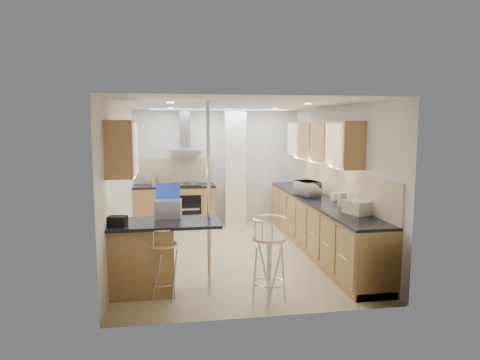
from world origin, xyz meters
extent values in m
plane|color=#D2B98C|center=(0.00, 0.00, 0.00)|extent=(4.80, 4.80, 0.00)
cube|color=silver|center=(0.00, 2.40, 1.25)|extent=(3.60, 0.04, 2.50)
cube|color=silver|center=(0.00, -2.40, 1.25)|extent=(3.60, 0.04, 2.50)
cube|color=silver|center=(-1.80, 0.00, 1.25)|extent=(0.04, 4.80, 2.50)
cube|color=silver|center=(1.80, 0.00, 1.25)|extent=(0.04, 4.80, 2.50)
cube|color=white|center=(0.00, 0.00, 2.50)|extent=(3.60, 4.80, 0.02)
cube|color=#A07A40|center=(1.63, 0.40, 1.88)|extent=(0.34, 3.00, 0.72)
cube|color=#A07A40|center=(-1.63, -1.35, 1.88)|extent=(0.34, 0.62, 0.72)
cube|color=beige|center=(1.79, 0.00, 1.18)|extent=(0.03, 4.40, 0.56)
cube|color=beige|center=(-0.95, 2.38, 1.18)|extent=(1.70, 0.03, 0.56)
cube|color=white|center=(0.35, 2.20, 1.25)|extent=(0.45, 0.40, 2.50)
cube|color=#ADB0B2|center=(-0.70, 2.15, 1.62)|extent=(0.62, 0.48, 0.08)
cube|color=#ADB0B2|center=(-0.70, 2.29, 2.06)|extent=(0.22, 0.20, 0.88)
cylinder|color=silver|center=(-0.53, -1.45, 1.25)|extent=(0.05, 0.05, 2.50)
cube|color=black|center=(-0.70, 1.79, 0.45)|extent=(0.58, 0.02, 0.58)
cube|color=black|center=(-0.70, 2.10, 0.93)|extent=(0.58, 0.50, 0.02)
cube|color=tan|center=(0.00, 1.80, 2.48)|extent=(2.80, 0.35, 0.02)
cube|color=#A07A40|center=(1.50, 0.00, 0.44)|extent=(0.60, 4.40, 0.88)
cube|color=black|center=(1.50, 0.00, 0.90)|extent=(0.63, 4.40, 0.04)
cube|color=#A07A40|center=(-0.95, 2.10, 0.44)|extent=(1.70, 0.60, 0.88)
cube|color=black|center=(-0.95, 2.10, 0.90)|extent=(1.70, 0.63, 0.04)
cube|color=#A07A40|center=(-1.12, -1.45, 0.45)|extent=(1.35, 0.62, 0.90)
cube|color=black|center=(-1.12, -1.45, 0.92)|extent=(1.47, 0.72, 0.04)
imported|color=silver|center=(1.39, 0.30, 1.05)|extent=(0.41, 0.54, 0.27)
cube|color=#9EA0A5|center=(-1.06, -1.20, 1.06)|extent=(0.37, 0.29, 0.24)
cube|color=black|center=(-1.68, -1.59, 1.00)|extent=(0.25, 0.20, 0.12)
cylinder|color=beige|center=(1.63, 0.63, 1.01)|extent=(0.15, 0.15, 0.18)
cylinder|color=beige|center=(1.63, 1.49, 0.99)|extent=(0.12, 0.12, 0.14)
cylinder|color=#BFBF99|center=(1.63, -0.69, 1.03)|extent=(0.18, 0.18, 0.21)
cylinder|color=silver|center=(1.68, -0.19, 0.98)|extent=(0.12, 0.12, 0.13)
cube|color=beige|center=(1.62, -1.29, 1.02)|extent=(0.38, 0.43, 0.19)
cylinder|color=#ADB0B2|center=(-1.36, 2.00, 1.02)|extent=(0.16, 0.16, 0.20)
camera|label=1|loc=(-1.00, -6.95, 2.18)|focal=32.00mm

